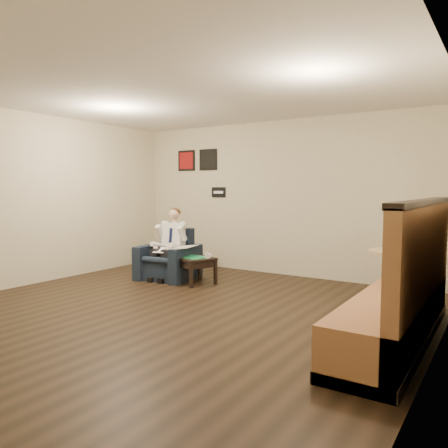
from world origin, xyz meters
The scene contains 18 objects.
ground centered at (0.00, 0.00, 0.00)m, with size 6.00×6.00×0.00m, color black.
wall_back centered at (0.00, 3.00, 1.40)m, with size 6.00×0.02×2.80m, color beige.
wall_left centered at (-3.00, 0.00, 1.40)m, with size 0.02×6.00×2.80m, color beige.
wall_right centered at (3.00, 0.00, 1.40)m, with size 0.02×6.00×2.80m, color beige.
ceiling centered at (0.00, 0.00, 2.80)m, with size 6.00×6.00×0.02m, color white.
seating_sign centered at (-1.30, 2.98, 1.50)m, with size 0.32×0.02×0.20m, color black.
art_print_left centered at (-2.10, 2.98, 2.15)m, with size 0.42×0.03×0.42m, color #9E1314.
art_print_right centered at (-1.55, 2.98, 2.15)m, with size 0.42×0.03×0.42m, color black.
armchair centered at (-1.41, 1.56, 0.43)m, with size 0.89×0.89×0.86m, color black.
seated_man centered at (-1.39, 1.45, 0.59)m, with size 0.56×0.84×1.18m, color silver, non-canonical shape.
lap_papers centered at (-1.38, 1.36, 0.53)m, with size 0.20×0.28×0.01m, color white.
newspaper centered at (-1.04, 1.52, 0.59)m, with size 0.37×0.47×0.01m, color silver.
side_table centered at (-0.77, 1.50, 0.22)m, with size 0.53×0.53×0.43m, color black.
green_folder centered at (-0.80, 1.49, 0.44)m, with size 0.43×0.31×0.01m, color #24B462.
coffee_mug centered at (-0.57, 1.55, 0.48)m, with size 0.08×0.08×0.09m, color white.
smartphone centered at (-0.67, 1.63, 0.44)m, with size 0.14×0.07×0.01m, color black.
banquette centered at (2.59, 0.40, 0.72)m, with size 0.67×2.81×1.44m, color #925F38.
cafe_table centered at (2.38, 1.43, 0.40)m, with size 0.65×0.65×0.80m, color tan.
Camera 1 is at (3.53, -4.22, 1.57)m, focal length 35.00 mm.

